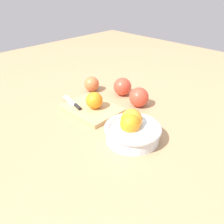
{
  "coord_description": "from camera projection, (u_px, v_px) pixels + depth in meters",
  "views": [
    {
      "loc": [
        -0.59,
        0.61,
        0.5
      ],
      "look_at": [
        -0.02,
        0.04,
        0.04
      ],
      "focal_mm": 39.61,
      "sensor_mm": 36.0,
      "label": 1
    }
  ],
  "objects": [
    {
      "name": "apple_front_center",
      "position": [
        139.0,
        97.0,
        1.04
      ],
      "size": [
        0.08,
        0.08,
        0.08
      ],
      "primitive_type": "sphere",
      "color": "#D6422D",
      "rests_on": "ground_plane"
    },
    {
      "name": "apple_front_right_2",
      "position": [
        122.0,
        87.0,
        1.13
      ],
      "size": [
        0.08,
        0.08,
        0.08
      ],
      "primitive_type": "sphere",
      "color": "#D6422D",
      "rests_on": "ground_plane"
    },
    {
      "name": "bowl",
      "position": [
        132.0,
        129.0,
        0.83
      ],
      "size": [
        0.19,
        0.19,
        0.1
      ],
      "color": "silver",
      "rests_on": "ground_plane"
    },
    {
      "name": "cutting_board",
      "position": [
        92.0,
        109.0,
        1.01
      ],
      "size": [
        0.23,
        0.17,
        0.02
      ],
      "primitive_type": "cube",
      "rotation": [
        0.0,
        0.0,
        0.02
      ],
      "color": "tan",
      "rests_on": "ground_plane"
    },
    {
      "name": "knife",
      "position": [
        74.0,
        104.0,
        1.02
      ],
      "size": [
        0.15,
        0.05,
        0.01
      ],
      "color": "silver",
      "rests_on": "cutting_board"
    },
    {
      "name": "apple_front_right",
      "position": [
        92.0,
        84.0,
        1.17
      ],
      "size": [
        0.07,
        0.07,
        0.07
      ],
      "primitive_type": "sphere",
      "color": "#CC6638",
      "rests_on": "ground_plane"
    },
    {
      "name": "ground_plane",
      "position": [
        115.0,
        116.0,
        0.98
      ],
      "size": [
        2.4,
        2.4,
        0.0
      ],
      "primitive_type": "plane",
      "color": "tan"
    },
    {
      "name": "orange_on_board",
      "position": [
        94.0,
        100.0,
        0.99
      ],
      "size": [
        0.07,
        0.07,
        0.07
      ],
      "primitive_type": "sphere",
      "color": "orange",
      "rests_on": "cutting_board"
    }
  ]
}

